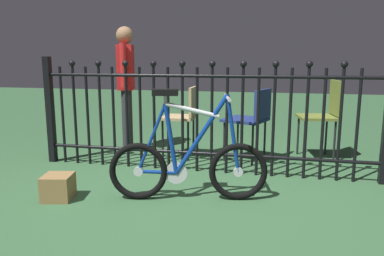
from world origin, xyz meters
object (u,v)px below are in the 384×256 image
(bicycle, at_px, (188,164))
(chair_navy, at_px, (252,116))
(display_crate, at_px, (58,187))
(chair_olive, at_px, (325,111))
(chair_tan, at_px, (184,114))
(person_visitor, at_px, (126,79))

(bicycle, height_order, chair_navy, bicycle)
(display_crate, bearing_deg, chair_olive, 39.32)
(bicycle, bearing_deg, display_crate, -167.30)
(chair_olive, bearing_deg, chair_navy, -158.91)
(bicycle, xyz_separation_m, chair_tan, (-0.35, 1.29, 0.21))
(chair_tan, xyz_separation_m, display_crate, (-0.68, -1.53, -0.41))
(chair_tan, bearing_deg, display_crate, -114.01)
(chair_tan, height_order, display_crate, chair_tan)
(person_visitor, bearing_deg, bicycle, -52.53)
(chair_olive, xyz_separation_m, display_crate, (-2.24, -1.84, -0.45))
(bicycle, height_order, person_visitor, person_visitor)
(chair_navy, height_order, person_visitor, person_visitor)
(chair_navy, height_order, chair_olive, chair_olive)
(bicycle, bearing_deg, person_visitor, 127.47)
(chair_navy, distance_m, display_crate, 2.14)
(chair_tan, xyz_separation_m, chair_olive, (1.56, 0.31, 0.04))
(chair_tan, relative_size, person_visitor, 0.54)
(chair_olive, distance_m, display_crate, 2.93)
(bicycle, distance_m, chair_tan, 1.36)
(bicycle, relative_size, person_visitor, 0.84)
(chair_navy, relative_size, person_visitor, 0.53)
(chair_olive, relative_size, person_visitor, 0.59)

